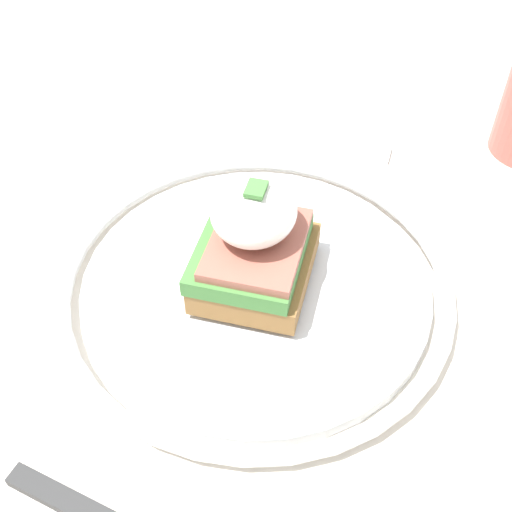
{
  "coord_description": "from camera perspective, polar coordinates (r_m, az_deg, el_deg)",
  "views": [
    {
      "loc": [
        0.3,
        0.11,
        1.09
      ],
      "look_at": [
        0.01,
        0.04,
        0.78
      ],
      "focal_mm": 45.0,
      "sensor_mm": 36.0,
      "label": 1
    }
  ],
  "objects": [
    {
      "name": "dining_table",
      "position": [
        0.56,
        -3.32,
        -9.52
      ],
      "size": [
        0.93,
        0.8,
        0.75
      ],
      "color": "beige",
      "rests_on": "ground_plane"
    },
    {
      "name": "plate",
      "position": [
        0.45,
        0.0,
        -2.43
      ],
      "size": [
        0.27,
        0.27,
        0.02
      ],
      "color": "silver",
      "rests_on": "dining_table"
    },
    {
      "name": "sandwich",
      "position": [
        0.42,
        -0.17,
        1.23
      ],
      "size": [
        0.09,
        0.07,
        0.08
      ],
      "color": "olive",
      "rests_on": "plate"
    },
    {
      "name": "fork",
      "position": [
        0.58,
        5.36,
        10.01
      ],
      "size": [
        0.02,
        0.15,
        0.0
      ],
      "color": "silver",
      "rests_on": "dining_table"
    }
  ]
}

